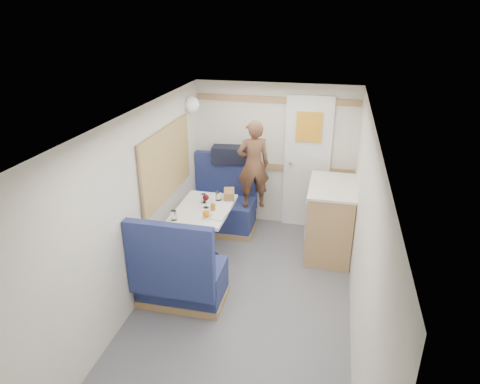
% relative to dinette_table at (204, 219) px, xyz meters
% --- Properties ---
extents(floor, '(4.50, 4.50, 0.00)m').
position_rel_dinette_table_xyz_m(floor, '(0.65, -1.00, -0.57)').
color(floor, '#515156').
rests_on(floor, ground).
extents(ceiling, '(4.50, 4.50, 0.00)m').
position_rel_dinette_table_xyz_m(ceiling, '(0.65, -1.00, 1.43)').
color(ceiling, silver).
rests_on(ceiling, wall_back).
extents(wall_back, '(2.20, 0.02, 2.00)m').
position_rel_dinette_table_xyz_m(wall_back, '(0.65, 1.25, 0.43)').
color(wall_back, silver).
rests_on(wall_back, floor).
extents(wall_left, '(0.02, 4.50, 2.00)m').
position_rel_dinette_table_xyz_m(wall_left, '(-0.45, -1.00, 0.43)').
color(wall_left, silver).
rests_on(wall_left, floor).
extents(wall_right, '(0.02, 4.50, 2.00)m').
position_rel_dinette_table_xyz_m(wall_right, '(1.75, -1.00, 0.43)').
color(wall_right, silver).
rests_on(wall_right, floor).
extents(oak_trim_low, '(2.15, 0.02, 0.08)m').
position_rel_dinette_table_xyz_m(oak_trim_low, '(0.65, 1.23, 0.28)').
color(oak_trim_low, olive).
rests_on(oak_trim_low, wall_back).
extents(oak_trim_high, '(2.15, 0.02, 0.08)m').
position_rel_dinette_table_xyz_m(oak_trim_high, '(0.65, 1.23, 1.21)').
color(oak_trim_high, olive).
rests_on(oak_trim_high, wall_back).
extents(side_window, '(0.04, 1.30, 0.72)m').
position_rel_dinette_table_xyz_m(side_window, '(-0.43, 0.00, 0.68)').
color(side_window, '#A6AB91').
rests_on(side_window, wall_left).
extents(rear_door, '(0.62, 0.12, 1.86)m').
position_rel_dinette_table_xyz_m(rear_door, '(1.10, 1.22, 0.41)').
color(rear_door, white).
rests_on(rear_door, wall_back).
extents(dinette_table, '(0.62, 0.92, 0.72)m').
position_rel_dinette_table_xyz_m(dinette_table, '(0.00, 0.00, 0.00)').
color(dinette_table, white).
rests_on(dinette_table, floor).
extents(bench_far, '(0.90, 0.59, 1.05)m').
position_rel_dinette_table_xyz_m(bench_far, '(-0.00, 0.86, -0.27)').
color(bench_far, navy).
rests_on(bench_far, floor).
extents(bench_near, '(0.90, 0.59, 1.05)m').
position_rel_dinette_table_xyz_m(bench_near, '(-0.00, -0.86, -0.27)').
color(bench_near, navy).
rests_on(bench_near, floor).
extents(ledge, '(0.90, 0.14, 0.04)m').
position_rel_dinette_table_xyz_m(ledge, '(-0.00, 1.12, 0.31)').
color(ledge, olive).
rests_on(ledge, bench_far).
extents(dome_light, '(0.20, 0.20, 0.20)m').
position_rel_dinette_table_xyz_m(dome_light, '(-0.39, 0.85, 1.18)').
color(dome_light, white).
rests_on(dome_light, wall_left).
extents(galley_counter, '(0.57, 0.92, 0.92)m').
position_rel_dinette_table_xyz_m(galley_counter, '(1.47, 0.55, -0.10)').
color(galley_counter, olive).
rests_on(galley_counter, floor).
extents(person, '(0.50, 0.42, 1.17)m').
position_rel_dinette_table_xyz_m(person, '(0.45, 0.74, 0.47)').
color(person, brown).
rests_on(person, bench_far).
extents(duffel_bag, '(0.51, 0.29, 0.23)m').
position_rel_dinette_table_xyz_m(duffel_bag, '(0.05, 1.12, 0.45)').
color(duffel_bag, black).
rests_on(duffel_bag, ledge).
extents(tray, '(0.26, 0.33, 0.02)m').
position_rel_dinette_table_xyz_m(tray, '(0.20, -0.14, 0.16)').
color(tray, white).
rests_on(tray, dinette_table).
extents(orange_fruit, '(0.08, 0.08, 0.08)m').
position_rel_dinette_table_xyz_m(orange_fruit, '(0.11, -0.26, 0.21)').
color(orange_fruit, orange).
rests_on(orange_fruit, tray).
extents(cheese_block, '(0.10, 0.07, 0.03)m').
position_rel_dinette_table_xyz_m(cheese_block, '(0.13, -0.22, 0.19)').
color(cheese_block, '#F3E28C').
rests_on(cheese_block, tray).
extents(wine_glass, '(0.08, 0.08, 0.17)m').
position_rel_dinette_table_xyz_m(wine_glass, '(0.03, 0.00, 0.28)').
color(wine_glass, white).
rests_on(wine_glass, dinette_table).
extents(tumbler_left, '(0.07, 0.07, 0.11)m').
position_rel_dinette_table_xyz_m(tumbler_left, '(-0.23, -0.38, 0.21)').
color(tumbler_left, white).
rests_on(tumbler_left, dinette_table).
extents(tumbler_mid, '(0.07, 0.07, 0.11)m').
position_rel_dinette_table_xyz_m(tumbler_mid, '(-0.04, 0.15, 0.21)').
color(tumbler_mid, white).
rests_on(tumbler_mid, dinette_table).
extents(tumbler_right, '(0.07, 0.07, 0.11)m').
position_rel_dinette_table_xyz_m(tumbler_right, '(0.12, 0.25, 0.21)').
color(tumbler_right, silver).
rests_on(tumbler_right, dinette_table).
extents(beer_glass, '(0.06, 0.06, 0.09)m').
position_rel_dinette_table_xyz_m(beer_glass, '(0.14, -0.07, 0.20)').
color(beer_glass, '#955A15').
rests_on(beer_glass, dinette_table).
extents(pepper_grinder, '(0.04, 0.04, 0.10)m').
position_rel_dinette_table_xyz_m(pepper_grinder, '(-0.02, 0.13, 0.21)').
color(pepper_grinder, black).
rests_on(pepper_grinder, dinette_table).
extents(salt_grinder, '(0.03, 0.03, 0.09)m').
position_rel_dinette_table_xyz_m(salt_grinder, '(0.07, 0.15, 0.20)').
color(salt_grinder, white).
rests_on(salt_grinder, dinette_table).
extents(bread_loaf, '(0.18, 0.25, 0.10)m').
position_rel_dinette_table_xyz_m(bread_loaf, '(0.22, 0.35, 0.20)').
color(bread_loaf, brown).
rests_on(bread_loaf, dinette_table).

